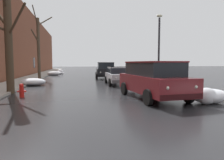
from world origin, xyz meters
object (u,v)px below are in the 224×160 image
at_px(sedan_silver_parked_kerbside_close, 118,75).
at_px(street_lamp_post, 159,46).
at_px(bare_tree_second_along_sidewalk, 7,29).
at_px(bare_tree_mid_block, 39,45).
at_px(suv_black_parked_kerbside_mid, 105,70).
at_px(fire_hydrant, 22,90).
at_px(suv_maroon_approaching_near_lane, 153,78).

bearing_deg(sedan_silver_parked_kerbside_close, street_lamp_post, -37.07).
height_order(bare_tree_second_along_sidewalk, bare_tree_mid_block, bare_tree_mid_block).
relative_size(bare_tree_mid_block, suv_black_parked_kerbside_mid, 1.50).
xyz_separation_m(bare_tree_mid_block, suv_black_parked_kerbside_mid, (6.98, 0.16, -2.57)).
relative_size(bare_tree_mid_block, street_lamp_post, 1.37).
height_order(bare_tree_mid_block, sedan_silver_parked_kerbside_close, bare_tree_mid_block).
xyz_separation_m(bare_tree_mid_block, fire_hydrant, (0.94, -11.11, -3.21)).
bearing_deg(sedan_silver_parked_kerbside_close, suv_black_parked_kerbside_mid, 91.29).
bearing_deg(bare_tree_second_along_sidewalk, sedan_silver_parked_kerbside_close, 26.94).
xyz_separation_m(bare_tree_mid_block, street_lamp_post, (9.73, -7.94, -0.59)).
relative_size(fire_hydrant, street_lamp_post, 0.14).
distance_m(bare_tree_mid_block, suv_black_parked_kerbside_mid, 7.44).
height_order(bare_tree_second_along_sidewalk, street_lamp_post, bare_tree_second_along_sidewalk).
xyz_separation_m(sedan_silver_parked_kerbside_close, suv_black_parked_kerbside_mid, (-0.14, 6.14, 0.24)).
height_order(bare_tree_mid_block, street_lamp_post, bare_tree_mid_block).
bearing_deg(street_lamp_post, suv_black_parked_kerbside_mid, 108.70).
relative_size(suv_maroon_approaching_near_lane, suv_black_parked_kerbside_mid, 1.02).
bearing_deg(bare_tree_mid_block, bare_tree_second_along_sidewalk, -90.26).
relative_size(bare_tree_mid_block, fire_hydrant, 10.18).
height_order(fire_hydrant, street_lamp_post, street_lamp_post).
xyz_separation_m(suv_maroon_approaching_near_lane, street_lamp_post, (2.37, 4.66, 1.98)).
distance_m(suv_maroon_approaching_near_lane, sedan_silver_parked_kerbside_close, 6.64).
height_order(suv_maroon_approaching_near_lane, suv_black_parked_kerbside_mid, same).
bearing_deg(fire_hydrant, street_lamp_post, 19.82).
bearing_deg(street_lamp_post, suv_maroon_approaching_near_lane, -116.92).
height_order(bare_tree_mid_block, suv_black_parked_kerbside_mid, bare_tree_mid_block).
height_order(bare_tree_mid_block, fire_hydrant, bare_tree_mid_block).
bearing_deg(bare_tree_second_along_sidewalk, fire_hydrant, -56.46).
relative_size(bare_tree_second_along_sidewalk, sedan_silver_parked_kerbside_close, 1.65).
distance_m(bare_tree_second_along_sidewalk, suv_black_parked_kerbside_mid, 12.33).
xyz_separation_m(bare_tree_second_along_sidewalk, suv_maroon_approaching_near_lane, (7.40, -2.99, -2.65)).
height_order(bare_tree_second_along_sidewalk, suv_maroon_approaching_near_lane, bare_tree_second_along_sidewalk).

